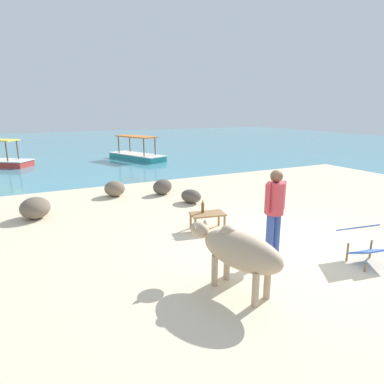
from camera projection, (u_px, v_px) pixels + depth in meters
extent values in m
cube|color=beige|center=(284.00, 248.00, 6.54)|extent=(18.00, 14.00, 0.04)
cube|color=teal|center=(88.00, 146.00, 25.61)|extent=(60.00, 36.00, 0.03)
cylinder|color=tan|center=(215.00, 270.00, 5.03)|extent=(0.10, 0.10, 0.50)
cylinder|color=tan|center=(227.00, 265.00, 5.22)|extent=(0.10, 0.10, 0.50)
cylinder|color=tan|center=(255.00, 289.00, 4.50)|extent=(0.10, 0.10, 0.50)
cylinder|color=tan|center=(267.00, 282.00, 4.69)|extent=(0.10, 0.10, 0.50)
ellipsoid|color=tan|center=(241.00, 251.00, 4.76)|extent=(0.89, 1.46, 0.55)
ellipsoid|color=tan|center=(199.00, 230.00, 5.34)|extent=(0.32, 0.41, 0.26)
cone|color=tan|center=(194.00, 225.00, 5.23)|extent=(0.11, 0.11, 0.09)
cone|color=tan|center=(205.00, 222.00, 5.40)|extent=(0.11, 0.11, 0.09)
ellipsoid|color=tan|center=(229.00, 231.00, 4.88)|extent=(0.28, 0.31, 0.18)
cube|color=olive|center=(208.00, 214.00, 7.38)|extent=(0.83, 0.57, 0.04)
cylinder|color=olive|center=(219.00, 218.00, 7.69)|extent=(0.05, 0.05, 0.35)
cylinder|color=olive|center=(225.00, 223.00, 7.35)|extent=(0.05, 0.05, 0.35)
cylinder|color=olive|center=(191.00, 221.00, 7.51)|extent=(0.05, 0.05, 0.35)
cylinder|color=olive|center=(195.00, 226.00, 7.17)|extent=(0.05, 0.05, 0.35)
cylinder|color=brown|center=(203.00, 208.00, 7.40)|extent=(0.07, 0.07, 0.22)
cylinder|color=brown|center=(203.00, 202.00, 7.37)|extent=(0.03, 0.03, 0.06)
cylinder|color=yellow|center=(203.00, 200.00, 7.36)|extent=(0.03, 0.03, 0.02)
cylinder|color=olive|center=(365.00, 268.00, 5.51)|extent=(0.04, 0.04, 0.14)
cylinder|color=olive|center=(371.00, 249.00, 6.02)|extent=(0.04, 0.04, 0.34)
cylinder|color=olive|center=(347.00, 252.00, 5.87)|extent=(0.04, 0.04, 0.34)
cube|color=#3D66C6|center=(369.00, 251.00, 5.74)|extent=(0.58, 0.51, 0.21)
cube|color=#3D66C6|center=(357.00, 228.00, 5.95)|extent=(0.59, 0.54, 0.23)
cylinder|color=#334C99|center=(276.00, 234.00, 6.06)|extent=(0.14, 0.14, 0.82)
cylinder|color=#334C99|center=(270.00, 237.00, 5.95)|extent=(0.14, 0.14, 0.82)
cylinder|color=#CC3D47|center=(275.00, 198.00, 5.83)|extent=(0.32, 0.32, 0.58)
cylinder|color=#CC3D47|center=(283.00, 195.00, 5.95)|extent=(0.09, 0.09, 0.52)
cylinder|color=#CC3D47|center=(267.00, 199.00, 5.71)|extent=(0.09, 0.09, 0.52)
sphere|color=brown|center=(277.00, 176.00, 5.74)|extent=(0.22, 0.22, 0.22)
ellipsoid|color=#6B5B4C|center=(35.00, 208.00, 8.21)|extent=(0.96, 1.01, 0.53)
ellipsoid|color=brown|center=(191.00, 196.00, 9.60)|extent=(0.69, 0.78, 0.39)
ellipsoid|color=#756651|center=(115.00, 188.00, 10.33)|extent=(0.85, 0.85, 0.49)
ellipsoid|color=brown|center=(162.00, 187.00, 10.56)|extent=(0.81, 0.70, 0.49)
cube|color=teal|center=(137.00, 157.00, 18.16)|extent=(2.33, 3.75, 0.28)
cube|color=white|center=(137.00, 154.00, 18.13)|extent=(2.41, 3.84, 0.04)
cylinder|color=brown|center=(155.00, 147.00, 17.59)|extent=(0.06, 0.06, 0.95)
cylinder|color=brown|center=(144.00, 148.00, 17.04)|extent=(0.06, 0.06, 0.95)
cylinder|color=brown|center=(130.00, 144.00, 18.99)|extent=(0.06, 0.06, 0.95)
cylinder|color=brown|center=(119.00, 145.00, 18.44)|extent=(0.06, 0.06, 0.95)
cube|color=orange|center=(136.00, 137.00, 17.89)|extent=(1.79, 2.69, 0.06)
cylinder|color=brown|center=(18.00, 150.00, 16.12)|extent=(0.06, 0.06, 0.95)
cylinder|color=brown|center=(7.00, 152.00, 15.39)|extent=(0.06, 0.06, 0.95)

